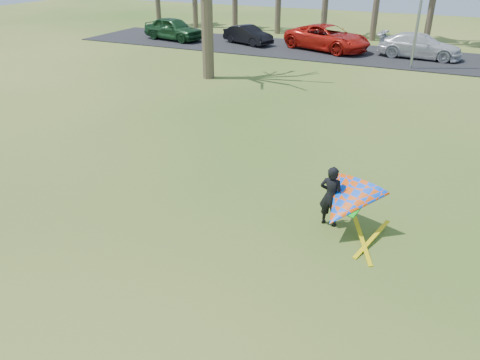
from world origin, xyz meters
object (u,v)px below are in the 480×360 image
at_px(car_3, 420,46).
at_px(kite_flyer, 345,203).
at_px(car_1, 248,35).
at_px(car_2, 327,38).
at_px(car_0, 173,29).

distance_m(car_3, kite_flyer, 22.98).
bearing_deg(car_1, car_2, -67.39).
bearing_deg(car_1, car_3, -68.10).
bearing_deg(car_0, car_2, -74.70).
height_order(car_3, kite_flyer, kite_flyer).
height_order(car_1, kite_flyer, kite_flyer).
relative_size(car_2, car_3, 1.16).
xyz_separation_m(car_2, car_3, (6.16, 0.05, -0.09)).
relative_size(car_0, car_3, 0.94).
bearing_deg(car_3, car_0, 97.41).
bearing_deg(car_0, car_3, -76.14).
distance_m(car_0, car_2, 12.09).
bearing_deg(car_3, kite_flyer, -174.31).
relative_size(car_0, car_1, 1.23).
xyz_separation_m(car_0, kite_flyer, (18.83, -21.93, -0.06)).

